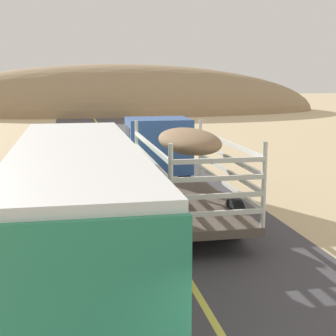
# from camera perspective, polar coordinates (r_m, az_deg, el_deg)

# --- Properties ---
(livestock_truck) EXTENTS (2.53, 9.70, 3.02)m
(livestock_truck) POSITION_cam_1_polar(r_m,az_deg,el_deg) (18.48, 0.04, 1.63)
(livestock_truck) COLOR #3359A5
(livestock_truck) RESTS_ON road_surface
(bus) EXTENTS (2.54, 10.00, 3.21)m
(bus) POSITION_cam_1_polar(r_m,az_deg,el_deg) (10.73, -10.26, -5.30)
(bus) COLOR #2D8C66
(bus) RESTS_ON road_surface
(distant_hill) EXTENTS (52.64, 20.58, 12.19)m
(distant_hill) POSITION_cam_1_polar(r_m,az_deg,el_deg) (65.64, -5.54, 6.38)
(distant_hill) COLOR #997C5A
(distant_hill) RESTS_ON ground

